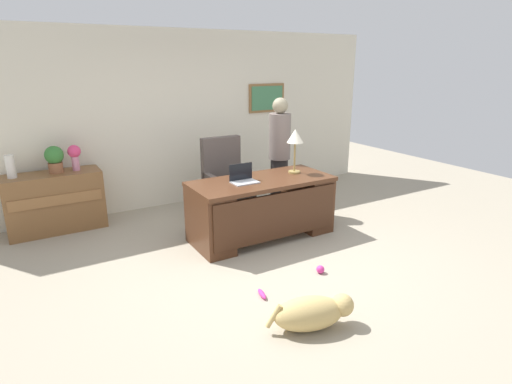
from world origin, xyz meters
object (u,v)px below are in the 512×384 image
armchair (226,183)px  desk_lamp (295,139)px  person_standing (279,154)px  potted_plant (55,158)px  vase_empty (10,167)px  dog_lying (313,312)px  vase_with_flowers (74,155)px  credenza (55,202)px  desk (263,206)px  dog_toy_ball (320,269)px  laptop (243,178)px  dog_toy_bone (262,294)px

armchair → desk_lamp: 1.28m
person_standing → potted_plant: size_ratio=4.79×
vase_empty → armchair: bearing=-14.7°
vase_empty → dog_lying: bearing=-59.8°
vase_with_flowers → desk_lamp: bearing=-31.5°
armchair → person_standing: 0.91m
credenza → armchair: (2.23, -0.70, 0.11)m
armchair → vase_with_flowers: (-1.92, 0.70, 0.51)m
desk → dog_toy_ball: desk is taller
person_standing → dog_lying: (-1.41, -2.66, -0.74)m
dog_toy_ball → laptop: bearing=103.2°
credenza → armchair: 2.34m
person_standing → potted_plant: (-2.97, 0.90, 0.11)m
credenza → vase_with_flowers: bearing=0.2°
dog_toy_ball → armchair: bearing=92.1°
armchair → vase_with_flowers: armchair is taller
vase_with_flowers → dog_toy_ball: bearing=-54.7°
desk → armchair: size_ratio=1.57×
potted_plant → vase_empty: bearing=180.0°
desk → potted_plant: bearing=143.5°
desk → dog_lying: desk is taller
credenza → laptop: 2.62m
desk → vase_with_flowers: bearing=140.2°
person_standing → dog_toy_bone: person_standing is taller
vase_with_flowers → dog_toy_ball: size_ratio=3.90×
credenza → desk: bearing=-35.6°
dog_toy_ball → vase_with_flowers: bearing=125.3°
laptop → desk_lamp: size_ratio=0.54×
laptop → dog_toy_bone: laptop is taller
person_standing → vase_empty: bearing=165.6°
desk_lamp → person_standing: bearing=73.5°
person_standing → desk: bearing=-135.1°
credenza → desk_lamp: (2.84, -1.55, 0.84)m
desk → vase_empty: (-2.73, 1.64, 0.53)m
potted_plant → dog_toy_ball: 3.73m
dog_lying → credenza: bearing=114.5°
laptop → potted_plant: bearing=140.8°
vase_empty → potted_plant: bearing=0.0°
dog_lying → potted_plant: 3.97m
vase_empty → potted_plant: potted_plant is taller
laptop → vase_empty: vase_empty is taller
armchair → vase_with_flowers: size_ratio=3.37×
desk → dog_toy_bone: desk is taller
vase_with_flowers → dog_toy_ball: 3.59m
laptop → vase_with_flowers: bearing=137.0°
dog_toy_ball → dog_lying: bearing=-133.0°
armchair → dog_lying: armchair is taller
dog_lying → desk_lamp: 2.59m
desk → vase_empty: vase_empty is taller
desk → desk_lamp: (0.55, 0.09, 0.82)m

